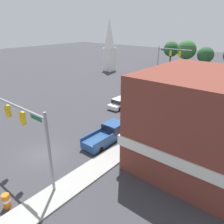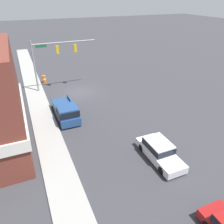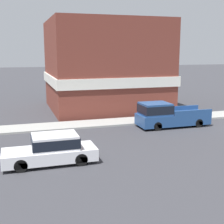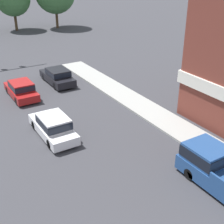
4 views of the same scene
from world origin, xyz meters
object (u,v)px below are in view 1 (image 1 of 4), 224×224
car_lead (121,102)px  car_oncoming (171,94)px  pickup_truck_parked (108,133)px  construction_barrel (6,201)px  car_second_ahead (147,92)px

car_lead → car_oncoming: bearing=65.8°
car_lead → pickup_truck_parked: pickup_truck_parked is taller
pickup_truck_parked → construction_barrel: bearing=-87.1°
car_second_ahead → pickup_truck_parked: size_ratio=0.81×
car_oncoming → construction_barrel: bearing=93.6°
car_lead → construction_barrel: bearing=-74.2°
car_second_ahead → construction_barrel: bearing=-78.5°
car_lead → construction_barrel: (6.07, -21.44, -0.22)m
car_second_ahead → construction_barrel: car_second_ahead is taller
car_lead → construction_barrel: car_lead is taller
car_lead → car_second_ahead: 7.68m
car_second_ahead → pickup_truck_parked: pickup_truck_parked is taller
car_lead → car_second_ahead: size_ratio=1.05×
car_oncoming → pickup_truck_parked: bearing=94.1°
car_lead → pickup_truck_parked: (5.45, -9.38, 0.14)m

